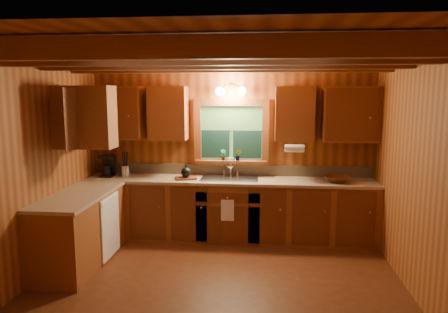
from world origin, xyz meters
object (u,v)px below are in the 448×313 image
wicker_basket (337,179)px  sink (230,182)px  coffee_maker (108,166)px  cutting_board (186,178)px

wicker_basket → sink: bearing=177.0°
sink → wicker_basket: (1.51, -0.08, 0.09)m
coffee_maker → cutting_board: bearing=-4.4°
sink → wicker_basket: bearing=-3.0°
cutting_board → sink: bearing=-11.2°
sink → coffee_maker: size_ratio=2.56×
sink → cutting_board: 0.64m
coffee_maker → wicker_basket: (3.34, -0.09, -0.11)m
coffee_maker → wicker_basket: 3.35m
sink → cutting_board: (-0.63, -0.09, 0.06)m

